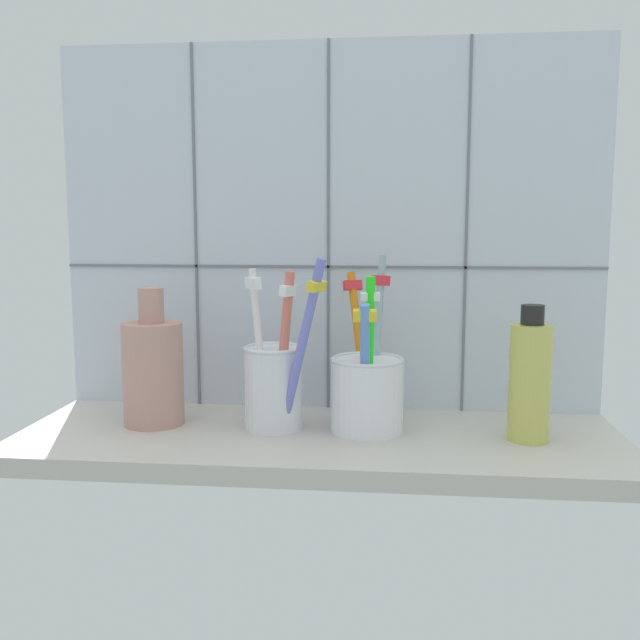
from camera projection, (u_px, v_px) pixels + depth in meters
counter_slab at (318, 443)px, 73.71cm from camera, size 64.00×22.00×2.00cm
tile_wall_back at (329, 238)px, 82.70cm from camera, size 64.00×2.20×45.00cm
toothbrush_cup_left at (275, 381)px, 74.71cm from camera, size 9.51×8.11×18.73cm
toothbrush_cup_right at (367, 388)px, 74.05cm from camera, size 7.90×12.29×18.71cm
ceramic_vase at (153, 370)px, 76.53cm from camera, size 6.63×6.63×15.17cm
soap_bottle at (530, 380)px, 70.37cm from camera, size 4.23×4.23×13.99cm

